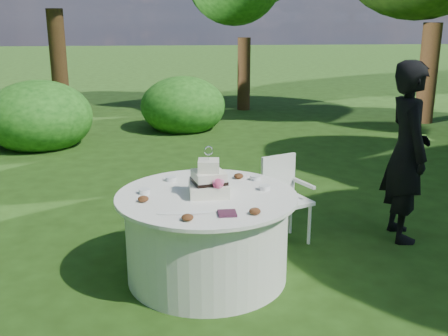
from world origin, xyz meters
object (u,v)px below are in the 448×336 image
Objects in this scene: napkins at (227,213)px; chair at (284,192)px; table at (207,236)px; guest at (407,152)px; cake at (209,182)px.

chair is at bearing 59.86° from napkins.
napkins is 0.09× the size of table.
chair is at bearing 41.28° from table.
napkins is 2.28m from guest.
chair is (-1.24, 0.06, -0.40)m from guest.
table is 1.77× the size of chair.
guest is at bearing -2.67° from chair.
guest reaches higher than napkins.
guest reaches higher than chair.
guest is 4.26× the size of cake.
napkins is at bearing 126.12° from guest.
cake is (0.02, -0.01, 0.50)m from table.
chair is (0.81, 0.74, -0.37)m from cake.
guest is 2.09× the size of chair.
cake is (-2.05, -0.68, -0.03)m from guest.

